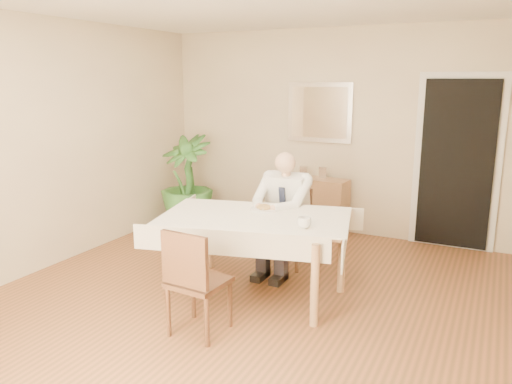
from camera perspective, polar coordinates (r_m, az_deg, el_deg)
The scene contains 17 objects.
room at distance 4.24m, azimuth -2.10°, elevation 3.67°, with size 5.00×5.02×2.60m.
doorway at distance 6.24m, azimuth 21.93°, elevation 2.91°, with size 0.96×0.07×2.10m.
mirror at distance 6.52m, azimuth 7.26°, elevation 9.00°, with size 0.86×0.04×0.76m.
dining_table at distance 4.58m, azimuth -0.10°, elevation -3.74°, with size 1.95×1.41×0.75m.
chair_far at distance 5.40m, azimuth 4.04°, elevation -3.44°, with size 0.43×0.43×0.83m.
chair_near at distance 3.91m, azimuth -7.19°, elevation -9.66°, with size 0.44×0.44×0.87m.
seated_man at distance 5.09m, azimuth 2.87°, elevation -1.78°, with size 0.48×0.72×1.24m.
plate at distance 4.74m, azimuth 0.91°, elevation -2.00°, with size 0.26×0.26×0.02m, color white.
food at distance 4.74m, azimuth 0.91°, elevation -1.74°, with size 0.14×0.14×0.06m, color olive.
knife at distance 4.67m, azimuth 1.03°, elevation -2.02°, with size 0.01×0.01×0.13m, color silver.
fork at distance 4.70m, azimuth 0.15°, elevation -1.91°, with size 0.01×0.01×0.13m, color silver.
coffee_mug at distance 4.19m, azimuth 5.53°, elevation -3.50°, with size 0.12×0.12×0.09m, color white.
sideboard at distance 6.57m, azimuth 6.54°, elevation -1.47°, with size 0.90×0.31×0.72m, color #987449.
photo_frame_left at distance 6.67m, azimuth 3.51°, elevation 2.59°, with size 0.10×0.02×0.14m, color silver.
photo_frame_center at distance 6.55m, azimuth 5.45°, elevation 2.36°, with size 0.10×0.02×0.14m, color silver.
photo_frame_right at distance 6.50m, azimuth 7.63°, elevation 2.23°, with size 0.10×0.02×0.14m, color silver.
potted_palm at distance 6.77m, azimuth -7.93°, elevation 1.20°, with size 0.70×0.70×1.25m, color #2C5E23.
Camera 1 is at (1.99, -3.68, 1.98)m, focal length 35.00 mm.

